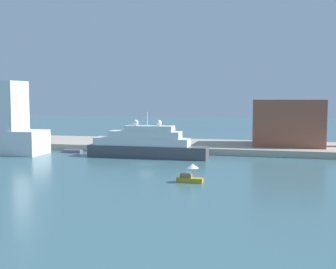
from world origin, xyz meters
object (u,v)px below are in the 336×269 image
at_px(work_barge, 72,151).
at_px(mooring_bollard, 161,145).
at_px(harbor_building, 288,122).
at_px(person_figure, 131,140).
at_px(large_yacht, 146,145).
at_px(small_motorboat, 190,175).
at_px(parked_car, 115,139).

height_order(work_barge, mooring_bollard, mooring_bollard).
distance_m(harbor_building, person_figure, 39.71).
distance_m(work_barge, person_figure, 15.42).
distance_m(person_figure, mooring_bollard, 10.48).
height_order(large_yacht, small_motorboat, large_yacht).
xyz_separation_m(work_barge, harbor_building, (50.54, 15.98, 6.80)).
height_order(large_yacht, person_figure, large_yacht).
height_order(small_motorboat, harbor_building, harbor_building).
bearing_deg(parked_car, harbor_building, 3.75).
relative_size(small_motorboat, mooring_bollard, 5.70).
height_order(large_yacht, parked_car, large_yacht).
bearing_deg(small_motorboat, mooring_bollard, 112.40).
bearing_deg(work_barge, parked_car, 65.46).
bearing_deg(mooring_bollard, large_yacht, -97.72).
relative_size(large_yacht, work_barge, 5.69).
bearing_deg(small_motorboat, work_barge, 140.40).
bearing_deg(mooring_bollard, harbor_building, 20.13).
relative_size(work_barge, person_figure, 3.01).
height_order(work_barge, parked_car, parked_car).
xyz_separation_m(small_motorboat, parked_car, (-28.85, 41.85, 0.97)).
xyz_separation_m(work_barge, parked_car, (5.96, 13.05, 1.83)).
xyz_separation_m(large_yacht, parked_car, (-13.70, 16.64, -0.66)).
xyz_separation_m(parked_car, person_figure, (5.63, -3.06, 0.07)).
relative_size(harbor_building, parked_car, 3.91).
bearing_deg(small_motorboat, harbor_building, 70.64).
relative_size(small_motorboat, parked_car, 0.97).
bearing_deg(person_figure, mooring_bollard, -27.92).
bearing_deg(small_motorboat, large_yacht, 121.00).
bearing_deg(large_yacht, work_barge, 169.66).
relative_size(small_motorboat, harbor_building, 0.25).
height_order(small_motorboat, person_figure, person_figure).
bearing_deg(large_yacht, small_motorboat, -59.00).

